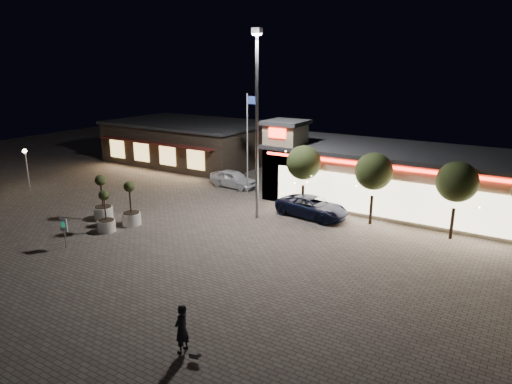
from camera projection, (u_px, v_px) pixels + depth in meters
The scene contains 17 objects.
ground at pixel (153, 251), 25.89m from camera, with size 90.00×90.00×0.00m, color #665B52.
retail_building at pixel (400, 177), 33.34m from camera, with size 20.40×8.40×6.10m.
restaurant_building at pixel (189, 141), 48.72m from camera, with size 16.40×11.00×4.30m.
floodlight_pole at pixel (257, 115), 29.47m from camera, with size 0.60×0.40×12.38m.
flagpole at pixel (248, 135), 36.16m from camera, with size 0.95×0.10×8.00m.
lamp_post_west at pixel (26, 161), 37.65m from camera, with size 0.36×0.36×3.48m.
string_tree_a at pixel (304, 163), 31.85m from camera, with size 2.42×2.42×4.79m.
string_tree_b at pixel (374, 172), 29.30m from camera, with size 2.42×2.42×4.79m.
string_tree_c at pixel (457, 182), 26.75m from camera, with size 2.42×2.42×4.79m.
pickup_truck at pixel (312, 207), 31.49m from camera, with size 2.35×5.10×1.42m, color black.
white_sedan at pixel (233, 179), 38.95m from camera, with size 1.75×4.35×1.48m, color white.
pedestrian at pixel (182, 329), 16.67m from camera, with size 0.70×0.46×1.91m, color black.
dog at pixel (196, 355), 16.30m from camera, with size 0.47×0.25×0.25m.
planter_left at pixel (103, 205), 30.99m from camera, with size 1.25×1.25×3.08m.
planter_mid at pixel (106, 219), 28.70m from camera, with size 1.10×1.10×2.71m.
planter_right at pixel (131, 211), 29.88m from camera, with size 1.20×1.20×2.95m.
valet_sign at pixel (64, 227), 26.08m from camera, with size 0.59×0.09×1.79m.
Camera 1 is at (17.69, -17.22, 10.35)m, focal length 32.00 mm.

